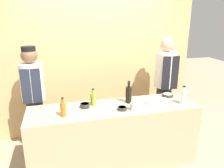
{
  "coord_description": "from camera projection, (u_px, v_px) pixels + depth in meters",
  "views": [
    {
      "loc": [
        -0.71,
        -2.57,
        2.03
      ],
      "look_at": [
        0.0,
        0.12,
        1.16
      ],
      "focal_mm": 35.0,
      "sensor_mm": 36.0,
      "label": 1
    }
  ],
  "objects": [
    {
      "name": "ground_plane",
      "position": [
        114.0,
        163.0,
        3.15
      ],
      "size": [
        14.0,
        14.0,
        0.0
      ],
      "primitive_type": "plane",
      "color": "tan"
    },
    {
      "name": "cabinet_wall",
      "position": [
        97.0,
        65.0,
        3.87
      ],
      "size": [
        3.46,
        0.18,
        2.4
      ],
      "color": "tan",
      "rests_on": "ground_plane"
    },
    {
      "name": "counter",
      "position": [
        114.0,
        136.0,
        3.02
      ],
      "size": [
        2.25,
        0.62,
        0.88
      ],
      "color": "tan",
      "rests_on": "ground_plane"
    },
    {
      "name": "sauce_bowl_brown",
      "position": [
        85.0,
        105.0,
        2.86
      ],
      "size": [
        0.13,
        0.13,
        0.06
      ],
      "color": "#2D2D2D",
      "rests_on": "counter"
    },
    {
      "name": "sauce_bowl_white",
      "position": [
        168.0,
        95.0,
        3.25
      ],
      "size": [
        0.16,
        0.16,
        0.04
      ],
      "color": "#2D2D2D",
      "rests_on": "counter"
    },
    {
      "name": "sauce_bowl_green",
      "position": [
        122.0,
        108.0,
        2.79
      ],
      "size": [
        0.12,
        0.12,
        0.04
      ],
      "color": "#2D2D2D",
      "rests_on": "counter"
    },
    {
      "name": "cutting_board",
      "position": [
        157.0,
        102.0,
        3.04
      ],
      "size": [
        0.35,
        0.19,
        0.02
      ],
      "color": "white",
      "rests_on": "counter"
    },
    {
      "name": "bottle_amber",
      "position": [
        63.0,
        109.0,
        2.59
      ],
      "size": [
        0.07,
        0.07,
        0.24
      ],
      "color": "#9E661E",
      "rests_on": "counter"
    },
    {
      "name": "bottle_oil",
      "position": [
        93.0,
        99.0,
        2.92
      ],
      "size": [
        0.08,
        0.08,
        0.23
      ],
      "color": "olive",
      "rests_on": "counter"
    },
    {
      "name": "bottle_clear",
      "position": [
        183.0,
        97.0,
        2.97
      ],
      "size": [
        0.08,
        0.08,
        0.25
      ],
      "color": "silver",
      "rests_on": "counter"
    },
    {
      "name": "bottle_soy",
      "position": [
        129.0,
        94.0,
        2.99
      ],
      "size": [
        0.09,
        0.09,
        0.31
      ],
      "color": "black",
      "rests_on": "counter"
    },
    {
      "name": "cup_steel",
      "position": [
        133.0,
        107.0,
        2.78
      ],
      "size": [
        0.09,
        0.09,
        0.09
      ],
      "color": "#B7B7BC",
      "rests_on": "counter"
    },
    {
      "name": "chef_left",
      "position": [
        34.0,
        96.0,
        3.21
      ],
      "size": [
        0.33,
        0.33,
        1.63
      ],
      "color": "#28282D",
      "rests_on": "ground_plane"
    },
    {
      "name": "chef_right",
      "position": [
        165.0,
        84.0,
        3.71
      ],
      "size": [
        0.35,
        0.35,
        1.7
      ],
      "color": "#28282D",
      "rests_on": "ground_plane"
    }
  ]
}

